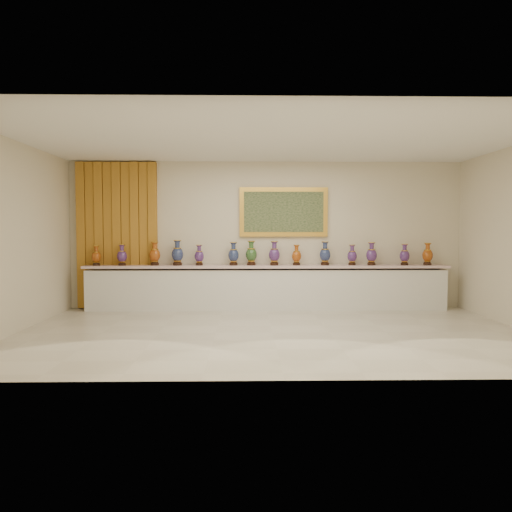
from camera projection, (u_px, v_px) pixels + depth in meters
The scene contains 17 objects.
ground at pixel (272, 333), 7.82m from camera, with size 8.00×8.00×0.00m, color beige.
room at pixel (144, 232), 10.13m from camera, with size 8.00×8.00×8.00m.
counter at pixel (267, 288), 10.06m from camera, with size 7.28×0.48×0.90m.
vase_0 at pixel (96, 257), 9.93m from camera, with size 0.22×0.22×0.40m.
vase_1 at pixel (122, 256), 9.94m from camera, with size 0.20×0.20×0.42m.
vase_2 at pixel (155, 255), 10.00m from camera, with size 0.29×0.29×0.47m.
vase_3 at pixel (177, 254), 9.99m from camera, with size 0.28×0.28×0.51m.
vase_4 at pixel (199, 256), 10.02m from camera, with size 0.19×0.19×0.41m.
vase_5 at pixel (233, 255), 10.01m from camera, with size 0.27×0.27×0.46m.
vase_6 at pixel (251, 254), 10.03m from camera, with size 0.27×0.27×0.49m.
vase_7 at pixel (274, 254), 10.01m from camera, with size 0.28×0.28×0.48m.
vase_8 at pixel (297, 256), 10.05m from camera, with size 0.25×0.25×0.41m.
vase_9 at pixel (325, 255), 10.06m from camera, with size 0.22×0.22×0.47m.
vase_10 at pixel (352, 256), 10.06m from camera, with size 0.20×0.20×0.41m.
vase_11 at pixel (372, 255), 10.04m from camera, with size 0.25×0.25×0.46m.
vase_12 at pixel (405, 256), 10.04m from camera, with size 0.26×0.26×0.43m.
vase_13 at pixel (428, 255), 10.07m from camera, with size 0.27×0.27×0.45m.
Camera 1 is at (-0.41, -7.74, 1.61)m, focal length 35.00 mm.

